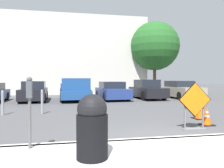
# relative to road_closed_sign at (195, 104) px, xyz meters

# --- Properties ---
(ground_plane) EXTENTS (96.00, 96.00, 0.00)m
(ground_plane) POSITION_rel_road_closed_sign_xyz_m (-1.57, 8.79, -0.80)
(ground_plane) COLOR #4C4C4F
(sidewalk_strip) EXTENTS (24.72, 3.11, 0.14)m
(sidewalk_strip) POSITION_rel_road_closed_sign_xyz_m (-1.57, -2.76, -0.73)
(sidewalk_strip) COLOR beige
(sidewalk_strip) RESTS_ON ground_plane
(curb_lip) EXTENTS (24.72, 0.20, 0.14)m
(curb_lip) POSITION_rel_road_closed_sign_xyz_m (-1.57, -1.21, -0.73)
(curb_lip) COLOR beige
(curb_lip) RESTS_ON ground_plane
(road_closed_sign) EXTENTS (1.09, 0.20, 1.47)m
(road_closed_sign) POSITION_rel_road_closed_sign_xyz_m (0.00, 0.00, 0.00)
(road_closed_sign) COLOR black
(road_closed_sign) RESTS_ON ground_plane
(traffic_cone_nearest) EXTENTS (0.41, 0.41, 0.61)m
(traffic_cone_nearest) POSITION_rel_road_closed_sign_xyz_m (0.75, 0.47, -0.51)
(traffic_cone_nearest) COLOR black
(traffic_cone_nearest) RESTS_ON ground_plane
(traffic_cone_second) EXTENTS (0.50, 0.50, 0.73)m
(traffic_cone_second) POSITION_rel_road_closed_sign_xyz_m (1.21, 1.62, -0.45)
(traffic_cone_second) COLOR black
(traffic_cone_second) RESTS_ON ground_plane
(traffic_cone_third) EXTENTS (0.49, 0.49, 0.81)m
(traffic_cone_third) POSITION_rel_road_closed_sign_xyz_m (1.84, 2.52, -0.41)
(traffic_cone_third) COLOR black
(traffic_cone_third) RESTS_ON ground_plane
(traffic_cone_fourth) EXTENTS (0.49, 0.49, 0.60)m
(traffic_cone_fourth) POSITION_rel_road_closed_sign_xyz_m (2.31, 3.73, -0.51)
(traffic_cone_fourth) COLOR black
(traffic_cone_fourth) RESTS_ON ground_plane
(parked_car_second) EXTENTS (1.96, 4.42, 1.42)m
(parked_car_second) POSITION_rel_road_closed_sign_xyz_m (-6.41, 10.34, -0.14)
(parked_car_second) COLOR black
(parked_car_second) RESTS_ON ground_plane
(pickup_truck) EXTENTS (2.29, 5.43, 1.63)m
(pickup_truck) POSITION_rel_road_closed_sign_xyz_m (-3.52, 10.18, -0.06)
(pickup_truck) COLOR navy
(pickup_truck) RESTS_ON ground_plane
(parked_car_third) EXTENTS (2.17, 4.44, 1.38)m
(parked_car_third) POSITION_rel_road_closed_sign_xyz_m (-0.67, 10.35, -0.16)
(parked_car_third) COLOR navy
(parked_car_third) RESTS_ON ground_plane
(parked_car_fourth) EXTENTS (1.96, 4.29, 1.54)m
(parked_car_fourth) POSITION_rel_road_closed_sign_xyz_m (2.21, 10.43, -0.09)
(parked_car_fourth) COLOR black
(parked_car_fourth) RESTS_ON ground_plane
(parked_car_fifth) EXTENTS (2.07, 4.70, 1.43)m
(parked_car_fifth) POSITION_rel_road_closed_sign_xyz_m (5.08, 10.54, -0.13)
(parked_car_fifth) COLOR #A39984
(parked_car_fifth) RESTS_ON ground_plane
(trash_bin) EXTENTS (0.57, 0.57, 1.16)m
(trash_bin) POSITION_rel_road_closed_sign_xyz_m (-3.43, -2.29, -0.08)
(trash_bin) COLOR black
(trash_bin) RESTS_ON sidewalk_strip
(bollard_nearest) EXTENTS (0.12, 0.12, 1.09)m
(bollard_nearest) POSITION_rel_road_closed_sign_xyz_m (-5.07, 4.01, -0.23)
(bollard_nearest) COLOR gray
(bollard_nearest) RESTS_ON ground_plane
(bollard_second) EXTENTS (0.12, 0.12, 1.08)m
(bollard_second) POSITION_rel_road_closed_sign_xyz_m (-6.72, 4.01, -0.23)
(bollard_second) COLOR gray
(bollard_second) RESTS_ON ground_plane
(parking_meter) EXTENTS (0.11, 0.15, 1.47)m
(parking_meter) POSITION_rel_road_closed_sign_xyz_m (-4.63, -1.49, 0.34)
(parking_meter) COLOR #59595B
(parking_meter) RESTS_ON sidewalk_strip
(building_facade_backdrop) EXTENTS (15.85, 5.00, 8.27)m
(building_facade_backdrop) POSITION_rel_road_closed_sign_xyz_m (-3.57, 18.79, 3.33)
(building_facade_backdrop) COLOR beige
(building_facade_backdrop) RESTS_ON ground_plane
(street_tree_behind_lot) EXTENTS (5.16, 5.16, 7.68)m
(street_tree_behind_lot) POSITION_rel_road_closed_sign_xyz_m (4.98, 15.81, 4.29)
(street_tree_behind_lot) COLOR #513823
(street_tree_behind_lot) RESTS_ON ground_plane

